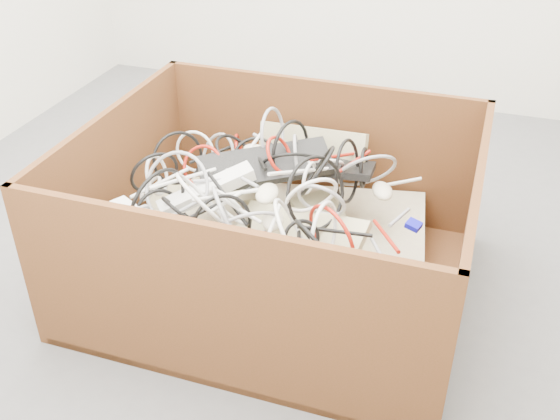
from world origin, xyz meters
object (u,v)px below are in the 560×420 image
(cardboard_box, at_px, (273,250))
(vga_plug, at_px, (414,225))
(power_strip_left, at_px, (207,190))
(power_strip_right, at_px, (147,226))

(cardboard_box, bearing_deg, vga_plug, 2.15)
(cardboard_box, height_order, power_strip_left, cardboard_box)
(cardboard_box, distance_m, vga_plug, 0.50)
(power_strip_right, height_order, vga_plug, power_strip_right)
(vga_plug, bearing_deg, power_strip_right, -144.29)
(power_strip_left, height_order, vga_plug, power_strip_left)
(cardboard_box, xyz_separation_m, power_strip_right, (-0.32, -0.26, 0.20))
(cardboard_box, distance_m, power_strip_left, 0.32)
(cardboard_box, bearing_deg, power_strip_left, -162.20)
(cardboard_box, relative_size, power_strip_left, 3.80)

